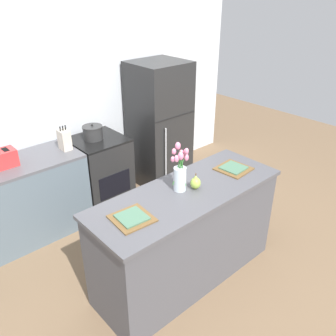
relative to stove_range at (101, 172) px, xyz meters
name	(u,v)px	position (x,y,z in m)	size (l,w,h in m)	color
ground_plane	(185,274)	(-0.10, -1.60, -0.45)	(10.00, 10.00, 0.00)	brown
back_wall	(68,95)	(-0.10, 0.40, 0.90)	(5.20, 0.08, 2.70)	silver
kitchen_island	(186,235)	(-0.10, -1.60, 0.03)	(1.80, 0.66, 0.95)	#4C4C51
back_counter	(5,208)	(-1.16, 0.00, 0.00)	(1.68, 0.60, 0.89)	slate
stove_range	(101,172)	(0.00, 0.00, 0.00)	(0.60, 0.61, 0.89)	black
refrigerator	(159,125)	(0.95, 0.00, 0.38)	(0.68, 0.67, 1.65)	black
flower_vase	(180,172)	(-0.14, -1.54, 0.67)	(0.15, 0.14, 0.42)	silver
pear_figurine	(196,182)	(-0.02, -1.61, 0.56)	(0.09, 0.09, 0.15)	#9EBC47
plate_setting_left	(132,218)	(-0.69, -1.61, 0.51)	(0.31, 0.31, 0.02)	brown
plate_setting_right	(233,168)	(0.49, -1.61, 0.51)	(0.31, 0.31, 0.02)	brown
toaster	(2,159)	(-1.07, 0.01, 0.53)	(0.28, 0.18, 0.17)	red
cooking_pot	(93,132)	(-0.04, 0.03, 0.53)	(0.23, 0.23, 0.18)	#2D2D2D
knife_block	(64,140)	(-0.41, -0.02, 0.56)	(0.10, 0.14, 0.27)	beige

